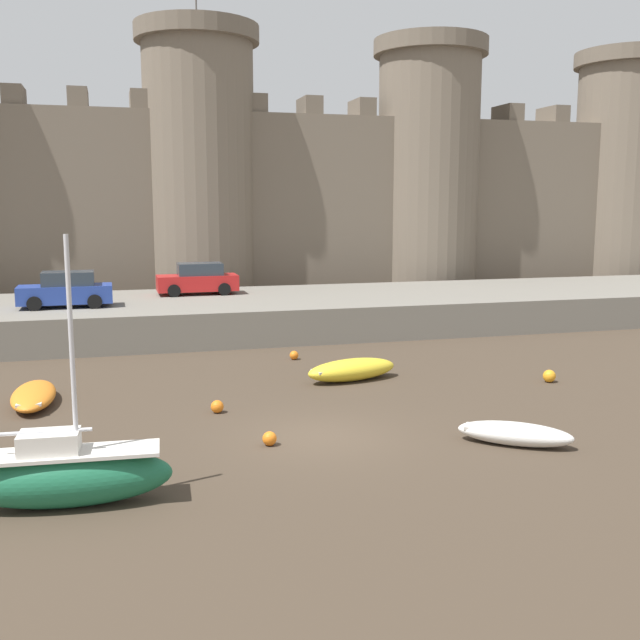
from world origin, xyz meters
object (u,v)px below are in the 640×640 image
mooring_buoy_near_channel (294,355)px  mooring_buoy_off_centre (270,439)px  rowboat_midflat_left (352,369)px  car_quay_centre_east (198,279)px  rowboat_near_channel_right (515,433)px  car_quay_east (66,290)px  mooring_buoy_mid_mud (549,376)px  rowboat_midflat_centre (34,395)px  mooring_buoy_near_shore (217,407)px  sailboat_midflat_right (67,475)px

mooring_buoy_near_channel → mooring_buoy_off_centre: mooring_buoy_off_centre is taller
rowboat_midflat_left → mooring_buoy_near_channel: size_ratio=10.27×
mooring_buoy_near_channel → car_quay_centre_east: car_quay_centre_east is taller
rowboat_near_channel_right → mooring_buoy_off_centre: size_ratio=7.84×
mooring_buoy_near_channel → car_quay_east: (-9.06, 6.42, 2.23)m
mooring_buoy_mid_mud → car_quay_centre_east: 19.27m
rowboat_midflat_centre → mooring_buoy_mid_mud: size_ratio=8.22×
rowboat_midflat_left → car_quay_centre_east: size_ratio=0.90×
rowboat_midflat_centre → mooring_buoy_off_centre: rowboat_midflat_centre is taller
car_quay_centre_east → rowboat_midflat_left: bearing=-74.1°
rowboat_near_channel_right → mooring_buoy_near_channel: (-3.07, 12.12, -0.14)m
mooring_buoy_near_shore → car_quay_east: (-4.98, 13.41, 2.22)m
mooring_buoy_mid_mud → mooring_buoy_off_centre: size_ratio=1.19×
mooring_buoy_near_channel → mooring_buoy_off_centre: 10.93m
mooring_buoy_near_shore → car_quay_east: car_quay_east is taller
mooring_buoy_near_shore → sailboat_midflat_right: bearing=-122.6°
rowboat_near_channel_right → car_quay_east: 22.25m
rowboat_midflat_left → mooring_buoy_near_shore: 6.02m
mooring_buoy_mid_mud → car_quay_east: (-16.91, 12.63, 2.19)m
rowboat_midflat_left → mooring_buoy_mid_mud: rowboat_midflat_left is taller
sailboat_midflat_right → car_quay_east: (-0.98, 19.65, 1.72)m
mooring_buoy_off_centre → sailboat_midflat_right: bearing=-150.5°
mooring_buoy_near_shore → mooring_buoy_off_centre: 3.58m
rowboat_midflat_centre → car_quay_centre_east: size_ratio=0.90×
sailboat_midflat_right → mooring_buoy_mid_mud: (15.93, 7.02, -0.47)m
rowboat_near_channel_right → car_quay_centre_east: (-5.83, 21.84, 2.09)m
rowboat_near_channel_right → mooring_buoy_off_centre: 6.47m
rowboat_midflat_left → rowboat_near_channel_right: size_ratio=1.25×
mooring_buoy_near_channel → mooring_buoy_mid_mud: size_ratio=0.80×
sailboat_midflat_right → car_quay_centre_east: bearing=77.0°
rowboat_midflat_centre → mooring_buoy_near_channel: (9.56, 4.45, -0.12)m
mooring_buoy_off_centre → mooring_buoy_near_channel: bearing=73.1°
mooring_buoy_mid_mud → mooring_buoy_off_centre: (-11.03, -4.25, -0.04)m
mooring_buoy_mid_mud → sailboat_midflat_right: bearing=-156.2°
rowboat_near_channel_right → mooring_buoy_near_channel: size_ratio=8.24×
mooring_buoy_near_shore → mooring_buoy_off_centre: size_ratio=1.04×
sailboat_midflat_right → mooring_buoy_mid_mud: sailboat_midflat_right is taller
mooring_buoy_off_centre → mooring_buoy_near_shore: bearing=104.7°
rowboat_midflat_centre → mooring_buoy_near_shore: 6.04m
rowboat_midflat_centre → mooring_buoy_near_channel: 10.54m
rowboat_midflat_left → car_quay_centre_east: 14.47m
rowboat_midflat_centre → mooring_buoy_near_channel: rowboat_midflat_centre is taller
rowboat_near_channel_right → sailboat_midflat_right: sailboat_midflat_right is taller
rowboat_midflat_left → mooring_buoy_off_centre: bearing=-124.1°
mooring_buoy_mid_mud → car_quay_east: size_ratio=0.11×
car_quay_east → rowboat_near_channel_right: bearing=-56.8°
mooring_buoy_mid_mud → rowboat_midflat_centre: bearing=174.2°
sailboat_midflat_right → mooring_buoy_off_centre: sailboat_midflat_right is taller
car_quay_centre_east → mooring_buoy_near_channel: bearing=-74.1°
rowboat_midflat_centre → mooring_buoy_mid_mud: (17.41, -1.76, -0.07)m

